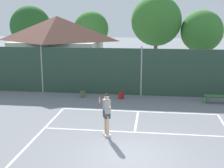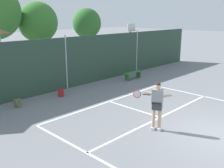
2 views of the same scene
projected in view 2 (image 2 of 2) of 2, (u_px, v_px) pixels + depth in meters
The scene contains 9 objects.
ground_plane at pixel (218, 135), 9.44m from camera, with size 120.00×120.00×0.00m, color slate.
court_markings at pixel (201, 130), 9.87m from camera, with size 8.30×11.10×0.01m.
chainlink_fence at pixel (66, 63), 15.08m from camera, with size 26.09×0.09×3.14m.
basketball_hoop at pixel (131, 39), 20.83m from camera, with size 0.90×0.67×3.55m.
tennis_player at pixel (157, 102), 9.62m from camera, with size 0.73×1.29×1.85m.
tennis_ball at pixel (154, 117), 10.99m from camera, with size 0.07×0.07×0.07m, color #CCE033.
backpack_olive at pixel (18, 103), 12.27m from camera, with size 0.31×0.28×0.46m.
backpack_red at pixel (61, 93), 13.92m from camera, with size 0.34×0.33×0.46m.
courtside_bench at pixel (133, 74), 17.63m from camera, with size 1.60×0.36×0.48m.
Camera 2 is at (-8.89, -3.22, 4.23)m, focal length 41.87 mm.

